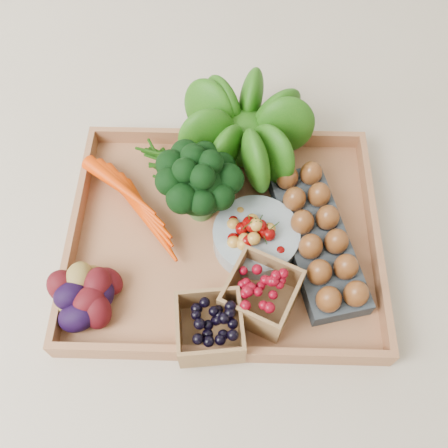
{
  "coord_description": "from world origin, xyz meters",
  "views": [
    {
      "loc": [
        0.01,
        -0.44,
        0.81
      ],
      "look_at": [
        0.0,
        0.0,
        0.06
      ],
      "focal_mm": 40.0,
      "sensor_mm": 36.0,
      "label": 1
    }
  ],
  "objects_px": {
    "broccoli": "(200,194)",
    "cherry_bowl": "(256,237)",
    "tray": "(224,238)",
    "egg_carton": "(316,240)"
  },
  "relations": [
    {
      "from": "tray",
      "to": "egg_carton",
      "type": "distance_m",
      "value": 0.17
    },
    {
      "from": "broccoli",
      "to": "cherry_bowl",
      "type": "bearing_deg",
      "value": -32.2
    },
    {
      "from": "tray",
      "to": "broccoli",
      "type": "distance_m",
      "value": 0.1
    },
    {
      "from": "cherry_bowl",
      "to": "egg_carton",
      "type": "distance_m",
      "value": 0.11
    },
    {
      "from": "tray",
      "to": "broccoli",
      "type": "height_order",
      "value": "broccoli"
    },
    {
      "from": "cherry_bowl",
      "to": "egg_carton",
      "type": "xyz_separation_m",
      "value": [
        0.11,
        -0.0,
        -0.0
      ]
    },
    {
      "from": "cherry_bowl",
      "to": "egg_carton",
      "type": "height_order",
      "value": "cherry_bowl"
    },
    {
      "from": "tray",
      "to": "cherry_bowl",
      "type": "relative_size",
      "value": 3.58
    },
    {
      "from": "broccoli",
      "to": "cherry_bowl",
      "type": "height_order",
      "value": "broccoli"
    },
    {
      "from": "tray",
      "to": "cherry_bowl",
      "type": "height_order",
      "value": "cherry_bowl"
    }
  ]
}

